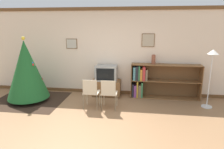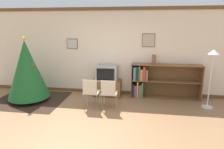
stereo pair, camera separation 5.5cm
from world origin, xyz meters
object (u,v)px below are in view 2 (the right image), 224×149
at_px(folding_chair_left, 91,92).
at_px(standing_lamp, 212,64).
at_px(christmas_tree, 27,69).
at_px(television, 107,73).
at_px(tv_console, 107,88).
at_px(folding_chair_right, 109,93).
at_px(vase, 154,59).
at_px(bookshelf, 153,81).

bearing_deg(folding_chair_left, standing_lamp, 9.79).
distance_m(christmas_tree, television, 2.32).
relative_size(christmas_tree, tv_console, 2.11).
relative_size(tv_console, standing_lamp, 0.56).
height_order(tv_console, folding_chair_left, folding_chair_left).
xyz_separation_m(folding_chair_right, vase, (1.17, 1.14, 0.71)).
bearing_deg(vase, tv_console, -176.68).
xyz_separation_m(television, standing_lamp, (2.85, -0.53, 0.47)).
distance_m(tv_console, folding_chair_right, 1.11).
distance_m(television, standing_lamp, 2.94).
bearing_deg(folding_chair_left, tv_console, 77.25).
relative_size(tv_console, vase, 3.11).
bearing_deg(vase, television, -176.58).
distance_m(christmas_tree, vase, 3.71).
distance_m(television, vase, 1.48).
bearing_deg(folding_chair_right, christmas_tree, 172.32).
xyz_separation_m(folding_chair_left, standing_lamp, (3.10, 0.53, 0.73)).
distance_m(tv_console, vase, 1.69).
distance_m(tv_console, bookshelf, 1.45).
bearing_deg(christmas_tree, vase, 12.76).
relative_size(christmas_tree, television, 2.83).
relative_size(television, vase, 2.33).
height_order(christmas_tree, television, christmas_tree).
distance_m(tv_console, television, 0.48).
distance_m(christmas_tree, folding_chair_right, 2.50).
height_order(folding_chair_left, standing_lamp, standing_lamp).
bearing_deg(tv_console, vase, 3.32).
xyz_separation_m(christmas_tree, television, (2.19, 0.73, -0.20)).
bearing_deg(vase, christmas_tree, -167.24).
bearing_deg(bookshelf, vase, 109.38).
xyz_separation_m(tv_console, bookshelf, (1.42, 0.06, 0.26)).
distance_m(bookshelf, standing_lamp, 1.70).
distance_m(folding_chair_left, folding_chair_right, 0.48).
height_order(bookshelf, vase, vase).
relative_size(television, standing_lamp, 0.42).
height_order(tv_console, standing_lamp, standing_lamp).
xyz_separation_m(christmas_tree, tv_console, (2.19, 0.73, -0.68)).
relative_size(television, folding_chair_left, 0.80).
height_order(television, folding_chair_right, television).
distance_m(tv_console, folding_chair_left, 1.11).
bearing_deg(tv_console, christmas_tree, -161.48).
distance_m(folding_chair_left, bookshelf, 2.01).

